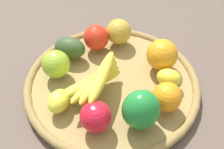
# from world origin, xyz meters

# --- Properties ---
(ground_plane) EXTENTS (2.40, 2.40, 0.00)m
(ground_plane) POSITION_xyz_m (0.00, 0.00, 0.00)
(ground_plane) COLOR brown
(ground_plane) RESTS_ON ground
(basket) EXTENTS (0.45, 0.45, 0.03)m
(basket) POSITION_xyz_m (0.00, 0.00, 0.02)
(basket) COLOR #997F49
(basket) RESTS_ON ground_plane
(banana_bunch) EXTENTS (0.17, 0.17, 0.08)m
(banana_bunch) POSITION_xyz_m (0.03, -0.05, 0.07)
(banana_bunch) COLOR yellow
(banana_bunch) RESTS_ON basket
(lemon_1) EXTENTS (0.07, 0.07, 0.04)m
(lemon_1) POSITION_xyz_m (0.04, 0.14, 0.05)
(lemon_1) COLOR yellow
(lemon_1) RESTS_ON basket
(apple_3) EXTENTS (0.09, 0.09, 0.07)m
(apple_3) POSITION_xyz_m (0.13, -0.06, 0.07)
(apple_3) COLOR red
(apple_3) RESTS_ON basket
(avocado) EXTENTS (0.09, 0.10, 0.06)m
(avocado) POSITION_xyz_m (-0.11, -0.09, 0.06)
(avocado) COLOR #344A26
(avocado) RESTS_ON basket
(orange_0) EXTENTS (0.10, 0.10, 0.08)m
(orange_0) POSITION_xyz_m (-0.03, 0.14, 0.07)
(orange_0) COLOR orange
(orange_0) RESTS_ON basket
(lemon_0) EXTENTS (0.08, 0.07, 0.05)m
(lemon_0) POSITION_xyz_m (0.06, -0.14, 0.06)
(lemon_0) COLOR yellow
(lemon_0) RESTS_ON basket
(apple_2) EXTENTS (0.10, 0.10, 0.07)m
(apple_2) POSITION_xyz_m (-0.13, -0.02, 0.07)
(apple_2) COLOR red
(apple_2) RESTS_ON basket
(apple_0) EXTENTS (0.10, 0.10, 0.07)m
(apple_0) POSITION_xyz_m (-0.15, 0.05, 0.07)
(apple_0) COLOR gold
(apple_0) RESTS_ON basket
(orange_1) EXTENTS (0.10, 0.10, 0.07)m
(orange_1) POSITION_xyz_m (0.11, 0.11, 0.07)
(orange_1) COLOR orange
(orange_1) RESTS_ON basket
(apple_1) EXTENTS (0.10, 0.10, 0.07)m
(apple_1) POSITION_xyz_m (-0.05, -0.13, 0.07)
(apple_1) COLOR #8DB42D
(apple_1) RESTS_ON basket
(bell_pepper) EXTENTS (0.08, 0.09, 0.10)m
(bell_pepper) POSITION_xyz_m (0.14, 0.04, 0.08)
(bell_pepper) COLOR #1F8134
(bell_pepper) RESTS_ON basket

